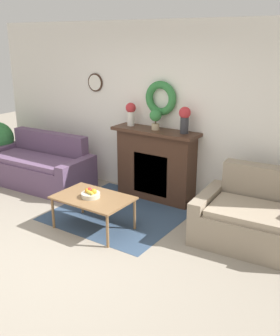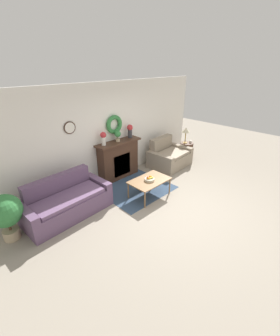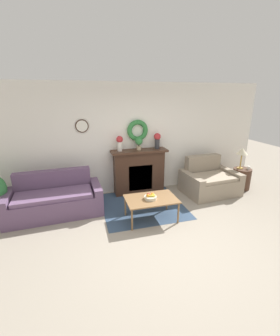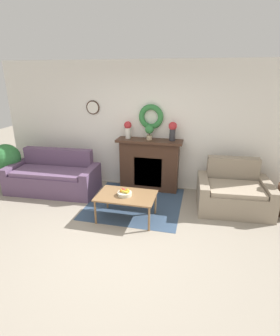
{
  "view_description": "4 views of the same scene",
  "coord_description": "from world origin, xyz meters",
  "px_view_note": "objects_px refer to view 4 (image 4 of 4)",
  "views": [
    {
      "loc": [
        3.09,
        -2.75,
        2.46
      ],
      "look_at": [
        0.24,
        1.49,
        0.74
      ],
      "focal_mm": 42.0,
      "sensor_mm": 36.0,
      "label": 1
    },
    {
      "loc": [
        -3.73,
        -2.5,
        3.13
      ],
      "look_at": [
        -0.09,
        1.19,
        0.68
      ],
      "focal_mm": 24.0,
      "sensor_mm": 36.0,
      "label": 2
    },
    {
      "loc": [
        -1.39,
        -2.95,
        2.4
      ],
      "look_at": [
        -0.13,
        1.49,
        0.9
      ],
      "focal_mm": 24.0,
      "sensor_mm": 36.0,
      "label": 3
    },
    {
      "loc": [
        1.1,
        -3.05,
        2.43
      ],
      "look_at": [
        0.03,
        1.42,
        0.77
      ],
      "focal_mm": 28.0,
      "sensor_mm": 36.0,
      "label": 4
    }
  ],
  "objects_px": {
    "couch_left": "(54,177)",
    "fruit_bowl": "(125,193)",
    "loveseat_right": "(233,193)",
    "fireplace": "(149,164)",
    "vase_on_mantel_left": "(128,128)",
    "potted_plant_on_mantel": "(149,131)",
    "potted_plant_floor_by_couch": "(6,160)",
    "coffee_table": "(126,197)",
    "vase_on_mantel_right": "(173,130)"
  },
  "relations": [
    {
      "from": "coffee_table",
      "to": "vase_on_mantel_left",
      "type": "height_order",
      "value": "vase_on_mantel_left"
    },
    {
      "from": "vase_on_mantel_right",
      "to": "potted_plant_floor_by_couch",
      "type": "xyz_separation_m",
      "value": [
        -3.64,
        -0.54,
        -0.74
      ]
    },
    {
      "from": "loveseat_right",
      "to": "vase_on_mantel_right",
      "type": "distance_m",
      "value": 1.71
    },
    {
      "from": "vase_on_mantel_right",
      "to": "loveseat_right",
      "type": "bearing_deg",
      "value": -22.19
    },
    {
      "from": "potted_plant_floor_by_couch",
      "to": "couch_left",
      "type": "bearing_deg",
      "value": -2.35
    },
    {
      "from": "couch_left",
      "to": "vase_on_mantel_right",
      "type": "xyz_separation_m",
      "value": [
        2.47,
        0.59,
        1.04
      ]
    },
    {
      "from": "fruit_bowl",
      "to": "vase_on_mantel_right",
      "type": "bearing_deg",
      "value": 65.74
    },
    {
      "from": "fruit_bowl",
      "to": "potted_plant_on_mantel",
      "type": "distance_m",
      "value": 1.59
    },
    {
      "from": "couch_left",
      "to": "vase_on_mantel_left",
      "type": "height_order",
      "value": "vase_on_mantel_left"
    },
    {
      "from": "fireplace",
      "to": "vase_on_mantel_left",
      "type": "height_order",
      "value": "vase_on_mantel_left"
    },
    {
      "from": "loveseat_right",
      "to": "fruit_bowl",
      "type": "distance_m",
      "value": 2.08
    },
    {
      "from": "coffee_table",
      "to": "fruit_bowl",
      "type": "distance_m",
      "value": 0.09
    },
    {
      "from": "fruit_bowl",
      "to": "vase_on_mantel_right",
      "type": "xyz_separation_m",
      "value": [
        0.62,
        1.38,
        0.85
      ]
    },
    {
      "from": "potted_plant_on_mantel",
      "to": "loveseat_right",
      "type": "bearing_deg",
      "value": -15.84
    },
    {
      "from": "coffee_table",
      "to": "potted_plant_on_mantel",
      "type": "distance_m",
      "value": 1.62
    },
    {
      "from": "potted_plant_floor_by_couch",
      "to": "coffee_table",
      "type": "bearing_deg",
      "value": -15.16
    },
    {
      "from": "fruit_bowl",
      "to": "couch_left",
      "type": "bearing_deg",
      "value": 156.73
    },
    {
      "from": "couch_left",
      "to": "potted_plant_floor_by_couch",
      "type": "relative_size",
      "value": 2.03
    },
    {
      "from": "couch_left",
      "to": "potted_plant_floor_by_couch",
      "type": "xyz_separation_m",
      "value": [
        -1.17,
        0.05,
        0.3
      ]
    },
    {
      "from": "couch_left",
      "to": "loveseat_right",
      "type": "relative_size",
      "value": 1.41
    },
    {
      "from": "vase_on_mantel_left",
      "to": "potted_plant_on_mantel",
      "type": "relative_size",
      "value": 1.18
    },
    {
      "from": "potted_plant_on_mantel",
      "to": "coffee_table",
      "type": "bearing_deg",
      "value": -95.22
    },
    {
      "from": "fireplace",
      "to": "fruit_bowl",
      "type": "bearing_deg",
      "value": -96.24
    },
    {
      "from": "couch_left",
      "to": "coffee_table",
      "type": "relative_size",
      "value": 1.93
    },
    {
      "from": "coffee_table",
      "to": "vase_on_mantel_right",
      "type": "relative_size",
      "value": 2.59
    },
    {
      "from": "couch_left",
      "to": "potted_plant_on_mantel",
      "type": "bearing_deg",
      "value": 13.18
    },
    {
      "from": "fireplace",
      "to": "coffee_table",
      "type": "bearing_deg",
      "value": -95.37
    },
    {
      "from": "vase_on_mantel_right",
      "to": "potted_plant_floor_by_couch",
      "type": "bearing_deg",
      "value": -171.53
    },
    {
      "from": "fireplace",
      "to": "potted_plant_floor_by_couch",
      "type": "bearing_deg",
      "value": -170.38
    },
    {
      "from": "vase_on_mantel_left",
      "to": "potted_plant_floor_by_couch",
      "type": "xyz_separation_m",
      "value": [
        -2.69,
        -0.54,
        -0.73
      ]
    },
    {
      "from": "potted_plant_on_mantel",
      "to": "vase_on_mantel_left",
      "type": "bearing_deg",
      "value": 177.55
    },
    {
      "from": "couch_left",
      "to": "loveseat_right",
      "type": "bearing_deg",
      "value": -1.57
    },
    {
      "from": "fireplace",
      "to": "vase_on_mantel_right",
      "type": "relative_size",
      "value": 3.57
    },
    {
      "from": "loveseat_right",
      "to": "fireplace",
      "type": "bearing_deg",
      "value": 159.52
    },
    {
      "from": "couch_left",
      "to": "potted_plant_on_mantel",
      "type": "distance_m",
      "value": 2.3
    },
    {
      "from": "coffee_table",
      "to": "potted_plant_on_mantel",
      "type": "relative_size",
      "value": 3.27
    },
    {
      "from": "fireplace",
      "to": "potted_plant_on_mantel",
      "type": "distance_m",
      "value": 0.74
    },
    {
      "from": "couch_left",
      "to": "fruit_bowl",
      "type": "height_order",
      "value": "couch_left"
    },
    {
      "from": "loveseat_right",
      "to": "potted_plant_on_mantel",
      "type": "xyz_separation_m",
      "value": [
        -1.73,
        0.49,
        1.0
      ]
    },
    {
      "from": "loveseat_right",
      "to": "potted_plant_floor_by_couch",
      "type": "xyz_separation_m",
      "value": [
        -4.89,
        -0.03,
        0.3
      ]
    },
    {
      "from": "loveseat_right",
      "to": "potted_plant_on_mantel",
      "type": "height_order",
      "value": "potted_plant_on_mantel"
    },
    {
      "from": "couch_left",
      "to": "vase_on_mantel_left",
      "type": "distance_m",
      "value": 1.93
    },
    {
      "from": "vase_on_mantel_left",
      "to": "vase_on_mantel_right",
      "type": "distance_m",
      "value": 0.95
    },
    {
      "from": "loveseat_right",
      "to": "coffee_table",
      "type": "relative_size",
      "value": 1.37
    },
    {
      "from": "coffee_table",
      "to": "fruit_bowl",
      "type": "xyz_separation_m",
      "value": [
        -0.02,
        -0.02,
        0.08
      ]
    },
    {
      "from": "fireplace",
      "to": "fruit_bowl",
      "type": "height_order",
      "value": "fireplace"
    },
    {
      "from": "couch_left",
      "to": "loveseat_right",
      "type": "height_order",
      "value": "loveseat_right"
    },
    {
      "from": "couch_left",
      "to": "potted_plant_floor_by_couch",
      "type": "height_order",
      "value": "potted_plant_floor_by_couch"
    },
    {
      "from": "vase_on_mantel_left",
      "to": "potted_plant_on_mantel",
      "type": "height_order",
      "value": "vase_on_mantel_left"
    },
    {
      "from": "vase_on_mantel_right",
      "to": "potted_plant_on_mantel",
      "type": "xyz_separation_m",
      "value": [
        -0.48,
        -0.02,
        -0.04
      ]
    }
  ]
}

